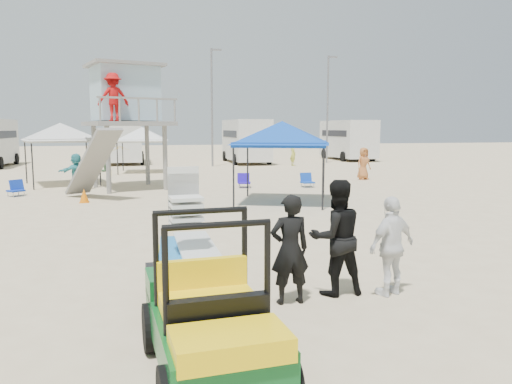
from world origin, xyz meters
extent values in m
plane|color=beige|center=(0.00, 0.00, 0.00)|extent=(140.00, 140.00, 0.00)
cube|color=#0C531F|center=(-1.24, -2.29, 0.51)|extent=(1.31, 2.38, 0.41)
cube|color=yellow|center=(-1.24, -2.29, 0.76)|extent=(1.10, 0.72, 0.22)
cube|color=black|center=(-1.24, 0.01, 0.42)|extent=(1.28, 1.78, 0.11)
cylinder|color=black|center=(-1.73, 0.01, 0.22)|extent=(0.21, 0.46, 0.45)
imported|color=black|center=(0.26, -0.29, 0.84)|extent=(0.63, 0.43, 1.69)
imported|color=black|center=(1.11, -0.04, 0.93)|extent=(0.94, 0.74, 1.86)
imported|color=white|center=(1.96, -0.29, 0.80)|extent=(1.02, 0.69, 1.61)
cylinder|color=gray|center=(-3.58, 13.95, 1.38)|extent=(0.20, 0.20, 2.75)
cube|color=gray|center=(-2.37, 15.16, 2.84)|extent=(4.13, 4.13, 0.18)
cube|color=#9FBDCD|center=(-2.37, 15.49, 4.13)|extent=(3.07, 2.85, 2.31)
imported|color=#B20F0F|center=(-3.25, 14.06, 3.89)|extent=(1.25, 0.72, 1.93)
cylinder|color=black|center=(1.53, 8.21, 1.08)|extent=(0.06, 0.06, 2.15)
pyramid|color=#1044B0|center=(3.01, 9.69, 2.90)|extent=(4.03, 4.03, 0.80)
cube|color=#1044B0|center=(3.01, 9.69, 2.10)|extent=(4.03, 4.03, 0.18)
cylinder|color=black|center=(-6.91, 16.07, 1.07)|extent=(0.06, 0.06, 2.14)
pyramid|color=silver|center=(-5.49, 17.49, 2.89)|extent=(3.75, 3.75, 0.80)
cube|color=silver|center=(-5.49, 17.49, 2.09)|extent=(3.75, 3.75, 0.18)
cylinder|color=black|center=(-3.05, 21.93, 0.98)|extent=(0.06, 0.06, 1.95)
pyramid|color=silver|center=(-1.73, 23.25, 2.70)|extent=(3.02, 3.02, 0.80)
cube|color=silver|center=(-1.73, 23.25, 1.90)|extent=(3.02, 3.02, 0.18)
imported|color=gold|center=(-3.48, 21.48, 0.89)|extent=(2.74, 2.74, 1.79)
cone|color=orange|center=(-3.91, 11.29, 0.25)|extent=(0.34, 0.34, 0.50)
cube|color=#0F31AA|center=(-6.69, 13.63, 0.22)|extent=(0.74, 0.73, 0.06)
cube|color=#0F31AA|center=(-6.69, 13.87, 0.42)|extent=(0.52, 0.49, 0.44)
cylinder|color=#B2B2B7|center=(-6.91, 13.43, 0.10)|extent=(0.03, 0.03, 0.20)
cube|color=#1040B2|center=(5.43, 13.86, 0.22)|extent=(0.59, 0.55, 0.06)
cube|color=#1040B2|center=(5.43, 14.10, 0.42)|extent=(0.55, 0.22, 0.44)
cylinder|color=#B2B2B7|center=(5.21, 13.66, 0.10)|extent=(0.03, 0.03, 0.20)
cube|color=#2410AF|center=(2.61, 14.33, 0.22)|extent=(0.64, 0.61, 0.06)
cube|color=#2410AF|center=(2.61, 14.57, 0.42)|extent=(0.57, 0.30, 0.44)
cylinder|color=#B2B2B7|center=(2.39, 14.13, 0.10)|extent=(0.03, 0.03, 0.20)
cube|color=silver|center=(-3.00, 31.50, 1.75)|extent=(2.50, 6.50, 3.00)
cube|color=black|center=(-3.00, 31.50, 2.20)|extent=(2.54, 5.20, 0.50)
cylinder|color=black|center=(-4.25, 29.42, 0.40)|extent=(0.25, 0.80, 0.80)
cube|color=silver|center=(6.00, 30.00, 1.75)|extent=(2.50, 7.00, 3.00)
cube|color=black|center=(6.00, 30.00, 2.20)|extent=(2.54, 5.60, 0.50)
cylinder|color=black|center=(4.75, 27.76, 0.40)|extent=(0.25, 0.80, 0.80)
cube|color=silver|center=(15.00, 31.50, 1.75)|extent=(2.50, 6.60, 3.00)
cube|color=black|center=(15.00, 31.50, 2.20)|extent=(2.54, 5.28, 0.50)
cylinder|color=black|center=(13.75, 29.39, 0.40)|extent=(0.25, 0.80, 0.80)
cylinder|color=slate|center=(3.00, 27.00, 4.00)|extent=(0.14, 0.14, 8.00)
cylinder|color=slate|center=(12.00, 28.50, 4.00)|extent=(0.14, 0.14, 8.00)
imported|color=teal|center=(-4.57, 15.01, 0.80)|extent=(1.48, 1.24, 1.59)
imported|color=#538B56|center=(-4.17, 24.36, 0.89)|extent=(0.74, 0.91, 1.77)
imported|color=#C5CA4C|center=(8.61, 26.28, 0.81)|extent=(0.43, 0.62, 1.61)
imported|color=#B06532|center=(9.34, 16.40, 0.83)|extent=(0.92, 0.73, 1.66)
camera|label=1|loc=(-1.92, -7.37, 2.68)|focal=35.00mm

